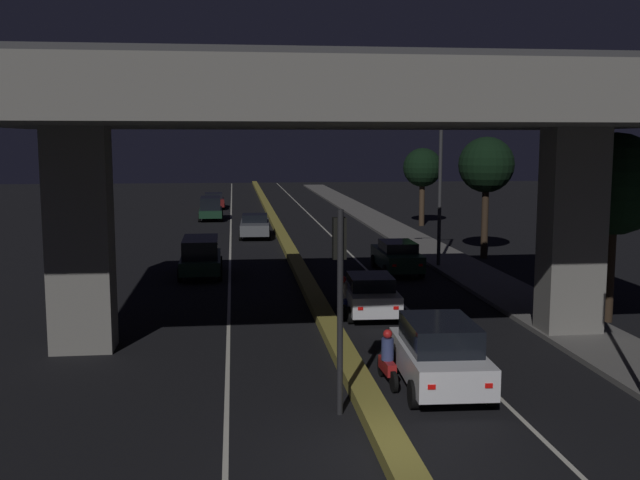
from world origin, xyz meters
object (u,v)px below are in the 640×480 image
object	(u,v)px
traffic_light_left_of_median	(340,275)
pedestrian_on_sidewalk	(558,293)
car_white_second	(370,294)
motorcycle_red_filtering_near	(388,361)
car_dark_green_third	(397,256)
car_dark_green_lead_oncoming	(201,255)
motorcycle_blue_filtering_mid	(343,299)
car_white_lead	(439,353)
car_dark_red_fourth_oncoming	(214,201)
street_lamp	(433,171)
car_dark_green_third_oncoming	(211,208)
car_grey_second_oncoming	(255,226)

from	to	relation	value
traffic_light_left_of_median	pedestrian_on_sidewalk	bearing A→B (deg)	42.45
car_white_second	motorcycle_red_filtering_near	size ratio (longest dim) A/B	2.23
traffic_light_left_of_median	car_dark_green_third	xyz separation A→B (m)	(5.39, 18.22, -2.46)
car_white_second	car_dark_green_lead_oncoming	distance (m)	10.91
motorcycle_blue_filtering_mid	pedestrian_on_sidewalk	world-z (taller)	pedestrian_on_sidewalk
car_dark_green_lead_oncoming	motorcycle_blue_filtering_mid	world-z (taller)	car_dark_green_lead_oncoming
car_white_lead	motorcycle_blue_filtering_mid	distance (m)	8.36
car_white_second	car_dark_red_fourth_oncoming	distance (m)	44.84
car_dark_green_third	motorcycle_red_filtering_near	distance (m)	16.79
street_lamp	motorcycle_red_filtering_near	size ratio (longest dim) A/B	4.39
car_white_lead	traffic_light_left_of_median	bearing A→B (deg)	119.13
car_dark_red_fourth_oncoming	car_dark_green_third	bearing A→B (deg)	12.73
car_dark_green_third_oncoming	motorcycle_blue_filtering_mid	bearing A→B (deg)	8.82
car_grey_second_oncoming	pedestrian_on_sidewalk	distance (m)	26.11
car_dark_green_third	car_dark_green_lead_oncoming	distance (m)	9.36
street_lamp	car_white_lead	world-z (taller)	street_lamp
motorcycle_blue_filtering_mid	street_lamp	bearing A→B (deg)	-27.16
traffic_light_left_of_median	car_grey_second_oncoming	world-z (taller)	traffic_light_left_of_median
traffic_light_left_of_median	car_dark_green_third_oncoming	xyz separation A→B (m)	(-4.21, 43.57, -2.28)
street_lamp	motorcycle_red_filtering_near	world-z (taller)	street_lamp
car_grey_second_oncoming	motorcycle_blue_filtering_mid	size ratio (longest dim) A/B	2.69
car_white_second	car_grey_second_oncoming	size ratio (longest dim) A/B	0.86
motorcycle_blue_filtering_mid	pedestrian_on_sidewalk	size ratio (longest dim) A/B	1.10
car_dark_green_lead_oncoming	pedestrian_on_sidewalk	size ratio (longest dim) A/B	2.90
car_grey_second_oncoming	car_dark_green_third	bearing A→B (deg)	26.55
traffic_light_left_of_median	car_white_second	xyz separation A→B (m)	(2.49, 9.71, -2.50)
car_white_lead	pedestrian_on_sidewalk	size ratio (longest dim) A/B	2.62
traffic_light_left_of_median	motorcycle_blue_filtering_mid	distance (m)	10.12
car_dark_green_third	motorcycle_red_filtering_near	xyz separation A→B (m)	(-3.85, -16.34, -0.19)
car_white_lead	car_dark_green_third_oncoming	xyz separation A→B (m)	(-6.99, 42.18, 0.06)
car_dark_green_third_oncoming	motorcycle_red_filtering_near	bearing A→B (deg)	7.10
car_dark_red_fourth_oncoming	motorcycle_blue_filtering_mid	bearing A→B (deg)	5.05
car_dark_green_lead_oncoming	motorcycle_blue_filtering_mid	xyz separation A→B (m)	(5.47, -8.86, -0.34)
pedestrian_on_sidewalk	car_dark_green_third_oncoming	bearing A→B (deg)	110.51
car_white_second	car_dark_red_fourth_oncoming	xyz separation A→B (m)	(-6.73, 44.33, -0.02)
traffic_light_left_of_median	car_dark_green_third_oncoming	bearing A→B (deg)	95.52
car_white_lead	car_white_second	distance (m)	8.32
car_dark_green_third	pedestrian_on_sidewalk	distance (m)	10.62
car_dark_green_lead_oncoming	pedestrian_on_sidewalk	distance (m)	16.54
car_white_lead	car_dark_green_lead_oncoming	bearing A→B (deg)	24.01
traffic_light_left_of_median	motorcycle_red_filtering_near	xyz separation A→B (m)	(1.54, 1.88, -2.65)
car_white_lead	street_lamp	bearing A→B (deg)	-11.92
street_lamp	car_dark_red_fourth_oncoming	size ratio (longest dim) A/B	1.76
car_dark_green_lead_oncoming	car_dark_green_third_oncoming	world-z (taller)	car_dark_green_third_oncoming
traffic_light_left_of_median	car_dark_red_fourth_oncoming	distance (m)	54.26
car_dark_green_lead_oncoming	motorcycle_red_filtering_near	bearing A→B (deg)	17.53
traffic_light_left_of_median	car_white_second	distance (m)	10.33
car_dark_green_third	pedestrian_on_sidewalk	size ratio (longest dim) A/B	2.86
street_lamp	motorcycle_blue_filtering_mid	xyz separation A→B (m)	(-5.86, -9.57, -4.24)
car_dark_green_third_oncoming	car_dark_red_fourth_oncoming	bearing A→B (deg)	179.39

